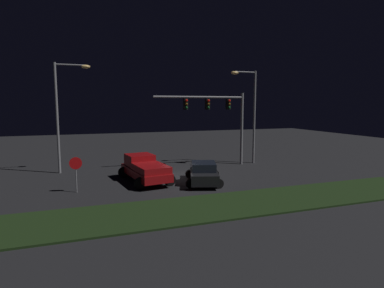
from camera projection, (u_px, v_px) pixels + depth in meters
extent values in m
plane|color=black|center=(181.00, 177.00, 24.48)|extent=(80.00, 80.00, 0.00)
cube|color=black|center=(224.00, 205.00, 17.33)|extent=(27.77, 4.29, 0.10)
cube|color=maroon|center=(145.00, 172.00, 22.84)|extent=(2.75, 5.63, 0.55)
cube|color=maroon|center=(140.00, 160.00, 23.80)|extent=(2.09, 2.14, 0.85)
cube|color=black|center=(140.00, 158.00, 23.78)|extent=(1.96, 1.75, 0.51)
cube|color=maroon|center=(151.00, 168.00, 21.83)|extent=(2.33, 3.27, 0.45)
cylinder|color=black|center=(124.00, 172.00, 24.10)|extent=(0.80, 0.22, 0.80)
cylinder|color=black|center=(149.00, 170.00, 25.06)|extent=(0.80, 0.22, 0.80)
cylinder|color=black|center=(140.00, 184.00, 20.69)|extent=(0.80, 0.22, 0.80)
cylinder|color=black|center=(170.00, 180.00, 21.64)|extent=(0.80, 0.22, 0.80)
cube|color=black|center=(203.00, 174.00, 22.43)|extent=(3.08, 4.74, 0.70)
cube|color=black|center=(204.00, 166.00, 22.11)|extent=(2.14, 2.40, 0.55)
cylinder|color=black|center=(190.00, 174.00, 23.93)|extent=(0.64, 0.22, 0.64)
cylinder|color=black|center=(214.00, 174.00, 23.97)|extent=(0.64, 0.22, 0.64)
cylinder|color=black|center=(191.00, 184.00, 20.96)|extent=(0.64, 0.22, 0.64)
cylinder|color=black|center=(219.00, 184.00, 21.00)|extent=(0.64, 0.22, 0.64)
cylinder|color=slate|center=(242.00, 129.00, 29.35)|extent=(0.24, 0.24, 6.50)
cylinder|color=slate|center=(200.00, 97.00, 27.64)|extent=(8.20, 0.18, 0.18)
cube|color=black|center=(228.00, 104.00, 28.61)|extent=(0.32, 0.44, 0.95)
sphere|color=red|center=(229.00, 101.00, 28.36)|extent=(0.22, 0.22, 0.22)
sphere|color=#59380A|center=(229.00, 104.00, 28.39)|extent=(0.22, 0.22, 0.22)
sphere|color=#0C4719|center=(229.00, 108.00, 28.43)|extent=(0.22, 0.22, 0.22)
cube|color=black|center=(207.00, 104.00, 27.94)|extent=(0.32, 0.44, 0.95)
sphere|color=red|center=(208.00, 101.00, 27.69)|extent=(0.22, 0.22, 0.22)
sphere|color=#59380A|center=(208.00, 104.00, 27.73)|extent=(0.22, 0.22, 0.22)
sphere|color=#0C4719|center=(208.00, 108.00, 27.77)|extent=(0.22, 0.22, 0.22)
cube|color=black|center=(186.00, 104.00, 27.28)|extent=(0.32, 0.44, 0.95)
sphere|color=red|center=(186.00, 100.00, 27.03)|extent=(0.22, 0.22, 0.22)
sphere|color=#59380A|center=(186.00, 104.00, 27.06)|extent=(0.22, 0.22, 0.22)
sphere|color=#0C4719|center=(187.00, 108.00, 27.10)|extent=(0.22, 0.22, 0.22)
cylinder|color=slate|center=(57.00, 119.00, 25.28)|extent=(0.20, 0.20, 8.70)
cylinder|color=slate|center=(70.00, 65.00, 25.15)|extent=(2.29, 0.12, 0.12)
ellipsoid|color=#F9CC72|center=(86.00, 67.00, 25.54)|extent=(0.70, 0.44, 0.30)
cylinder|color=slate|center=(254.00, 118.00, 29.79)|extent=(0.20, 0.20, 8.52)
cylinder|color=slate|center=(245.00, 72.00, 28.94)|extent=(2.09, 0.12, 0.12)
ellipsoid|color=#F9CC72|center=(235.00, 73.00, 28.61)|extent=(0.70, 0.44, 0.30)
cylinder|color=slate|center=(76.00, 175.00, 19.98)|extent=(0.07, 0.07, 2.20)
cylinder|color=#B20C0F|center=(76.00, 163.00, 19.86)|extent=(0.76, 0.03, 0.76)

